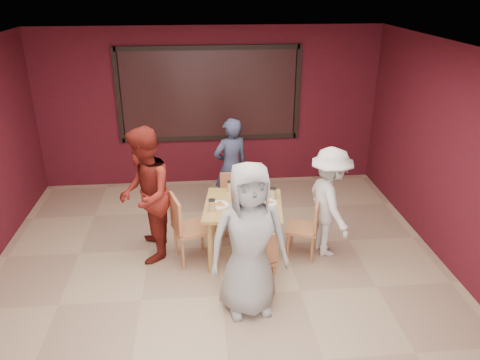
{
  "coord_description": "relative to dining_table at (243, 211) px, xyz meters",
  "views": [
    {
      "loc": [
        -0.21,
        -4.61,
        3.53
      ],
      "look_at": [
        0.3,
        0.85,
        1.14
      ],
      "focal_mm": 35.0,
      "sensor_mm": 36.0,
      "label": 1
    }
  ],
  "objects": [
    {
      "name": "floor",
      "position": [
        -0.34,
        -0.85,
        -0.69
      ],
      "size": [
        7.0,
        7.0,
        0.0
      ],
      "primitive_type": "plane",
      "color": "tan",
      "rests_on": "ground"
    },
    {
      "name": "window_blinds",
      "position": [
        -0.34,
        2.6,
        0.96
      ],
      "size": [
        3.0,
        0.02,
        1.5
      ],
      "primitive_type": "cube",
      "color": "black"
    },
    {
      "name": "dining_table",
      "position": [
        0.0,
        0.0,
        0.0
      ],
      "size": [
        1.13,
        1.13,
        0.94
      ],
      "color": "#B28E49",
      "rests_on": "floor"
    },
    {
      "name": "chair_front",
      "position": [
        0.1,
        -0.8,
        -0.23
      ],
      "size": [
        0.52,
        0.52,
        0.83
      ],
      "color": "#C4724C",
      "rests_on": "floor"
    },
    {
      "name": "chair_back",
      "position": [
        -0.04,
        0.78,
        -0.2
      ],
      "size": [
        0.43,
        0.43,
        0.87
      ],
      "color": "#C4724C",
      "rests_on": "floor"
    },
    {
      "name": "chair_left",
      "position": [
        -0.76,
        -0.04,
        -0.15
      ],
      "size": [
        0.58,
        0.58,
        0.96
      ],
      "color": "#C4724C",
      "rests_on": "floor"
    },
    {
      "name": "chair_right",
      "position": [
        0.87,
        -0.07,
        -0.22
      ],
      "size": [
        0.52,
        0.52,
        0.83
      ],
      "color": "#C4724C",
      "rests_on": "floor"
    },
    {
      "name": "diner_front",
      "position": [
        -0.04,
        -1.1,
        0.21
      ],
      "size": [
        0.94,
        0.67,
        1.8
      ],
      "primitive_type": "imported",
      "rotation": [
        0.0,
        0.0,
        0.12
      ],
      "color": "#979797",
      "rests_on": "floor"
    },
    {
      "name": "diner_back",
      "position": [
        -0.06,
        1.34,
        0.09
      ],
      "size": [
        0.67,
        0.56,
        1.57
      ],
      "primitive_type": "imported",
      "rotation": [
        0.0,
        0.0,
        3.52
      ],
      "color": "#333B5A",
      "rests_on": "floor"
    },
    {
      "name": "diner_left",
      "position": [
        -1.27,
        0.13,
        0.22
      ],
      "size": [
        0.73,
        0.92,
        1.82
      ],
      "primitive_type": "imported",
      "rotation": [
        0.0,
        0.0,
        -1.52
      ],
      "color": "maroon",
      "rests_on": "floor"
    },
    {
      "name": "diner_right",
      "position": [
        1.16,
        0.0,
        0.07
      ],
      "size": [
        0.71,
        1.06,
        1.52
      ],
      "primitive_type": "imported",
      "rotation": [
        0.0,
        0.0,
        1.72
      ],
      "color": "silver",
      "rests_on": "floor"
    }
  ]
}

